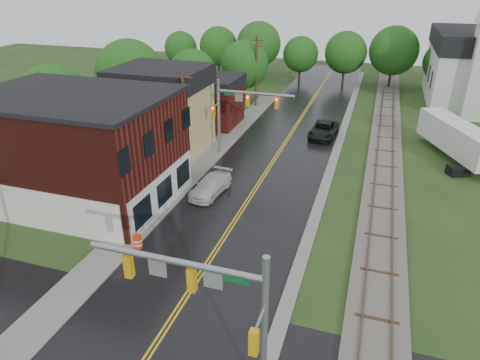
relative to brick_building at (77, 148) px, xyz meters
The scene contains 20 objects.
main_road 19.95m from the brick_building, 50.23° to the left, with size 10.00×90.00×0.02m, color black.
curb_right 27.15m from the brick_building, 48.20° to the left, with size 0.80×70.00×0.12m, color gray.
sidewalk_left 12.52m from the brick_building, 57.86° to the left, with size 2.40×50.00×0.12m, color gray.
brick_building is the anchor object (origin of this frame).
yellow_house 11.14m from the brick_building, 82.32° to the left, with size 8.00×7.00×6.40m, color tan.
darkred_building 20.25m from the brick_building, 82.92° to the left, with size 7.00×6.00×4.40m, color #3F0F0C.
church 50.58m from the brick_building, 50.02° to the left, with size 10.40×18.40×20.00m.
railroad 30.36m from the brick_building, 41.66° to the left, with size 3.20×80.00×0.30m.
traffic_signal_near 20.60m from the brick_building, 39.17° to the right, with size 7.34×0.30×7.20m.
traffic_signal_far 15.03m from the brick_building, 53.08° to the left, with size 7.34×0.43×7.20m.
utility_pole_b 9.03m from the brick_building, 50.93° to the left, with size 1.80×0.28×9.00m.
utility_pole_c 29.56m from the brick_building, 78.91° to the left, with size 1.80×0.28×9.00m.
tree_left_a 10.14m from the brick_building, 136.87° to the left, with size 6.80×6.80×8.67m.
tree_left_b 17.80m from the brick_building, 107.61° to the left, with size 7.60×7.60×9.69m.
tree_left_c 24.94m from the brick_building, 93.14° to the left, with size 6.00×6.00×7.65m.
tree_left_e 31.12m from the brick_building, 83.29° to the left, with size 6.40×6.40×8.16m.
suv_dark 25.59m from the brick_building, 50.95° to the left, with size 2.57×5.57×1.55m, color black.
pickup_white 10.52m from the brick_building, 20.97° to the left, with size 1.95×4.80×1.39m, color silver.
semi_trailer 33.60m from the brick_building, 31.38° to the left, with size 6.33×10.65×3.45m.
construction_barrel 9.84m from the brick_building, 33.22° to the right, with size 0.52×0.52×0.94m, color red.
Camera 1 is at (8.46, -9.76, 15.98)m, focal length 32.00 mm.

